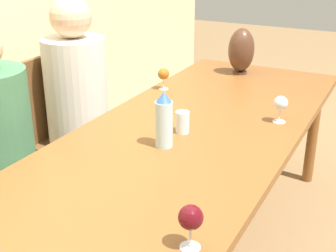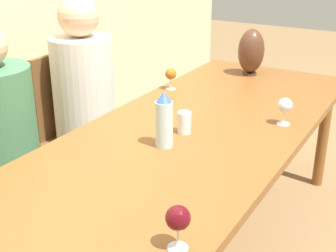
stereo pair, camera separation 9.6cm
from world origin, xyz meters
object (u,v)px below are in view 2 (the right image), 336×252
at_px(water_bottle, 164,120).
at_px(wine_glass_2, 285,106).
at_px(person_near, 2,147).
at_px(person_far, 86,102).
at_px(vase, 251,51).
at_px(wine_glass_4, 178,219).
at_px(wine_glass_3, 171,74).
at_px(chair_far, 77,129).
at_px(water_tumbler, 184,123).

distance_m(water_bottle, wine_glass_2, 0.63).
height_order(person_near, person_far, person_far).
height_order(water_bottle, vase, vase).
xyz_separation_m(water_bottle, wine_glass_4, (-0.59, -0.40, -0.02)).
distance_m(wine_glass_3, person_far, 0.52).
xyz_separation_m(vase, chair_far, (-0.86, 0.75, -0.38)).
xyz_separation_m(person_near, person_far, (0.62, 0.00, 0.03)).
xyz_separation_m(water_tumbler, person_far, (0.20, 0.75, -0.09)).
bearing_deg(vase, wine_glass_2, -147.87).
bearing_deg(wine_glass_4, vase, 14.98).
bearing_deg(person_far, wine_glass_4, -130.02).
distance_m(wine_glass_4, person_near, 1.21).
height_order(water_bottle, water_tumbler, water_bottle).
relative_size(water_bottle, wine_glass_3, 1.94).
xyz_separation_m(vase, wine_glass_3, (-0.53, 0.29, -0.06)).
height_order(water_bottle, person_far, person_far).
bearing_deg(person_far, wine_glass_3, -48.07).
bearing_deg(water_tumbler, person_far, 75.10).
relative_size(water_tumbler, chair_far, 0.11).
bearing_deg(wine_glass_2, person_near, 124.23).
distance_m(water_tumbler, person_far, 0.78).
xyz_separation_m(water_bottle, person_far, (0.37, 0.75, -0.16)).
relative_size(water_tumbler, wine_glass_2, 0.76).
height_order(wine_glass_4, chair_far, chair_far).
height_order(wine_glass_3, wine_glass_4, wine_glass_4).
distance_m(vase, person_near, 1.64).
relative_size(water_bottle, vase, 0.84).
distance_m(water_bottle, wine_glass_4, 0.71).
relative_size(water_bottle, water_tumbler, 2.43).
relative_size(water_tumbler, person_near, 0.08).
relative_size(water_bottle, chair_far, 0.26).
xyz_separation_m(wine_glass_2, wine_glass_4, (-1.10, -0.03, 0.01)).
distance_m(vase, chair_far, 1.20).
relative_size(vase, wine_glass_3, 2.33).
xyz_separation_m(vase, person_far, (-0.86, 0.66, -0.20)).
bearing_deg(water_bottle, person_far, 63.49).
bearing_deg(water_bottle, vase, 4.08).
xyz_separation_m(wine_glass_3, person_far, (-0.33, 0.37, -0.13)).
height_order(wine_glass_4, person_far, person_far).
xyz_separation_m(vase, wine_glass_4, (-1.83, -0.49, -0.05)).
bearing_deg(person_near, wine_glass_2, -55.77).
distance_m(wine_glass_4, person_far, 1.51).
distance_m(wine_glass_3, person_near, 1.04).
distance_m(water_tumbler, wine_glass_4, 0.86).
xyz_separation_m(water_tumbler, wine_glass_4, (-0.76, -0.40, 0.05)).
bearing_deg(wine_glass_3, water_bottle, -151.89).
distance_m(wine_glass_4, chair_far, 1.60).
height_order(wine_glass_3, person_near, person_near).
bearing_deg(person_near, person_far, 0.14).
height_order(water_tumbler, wine_glass_2, wine_glass_2).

